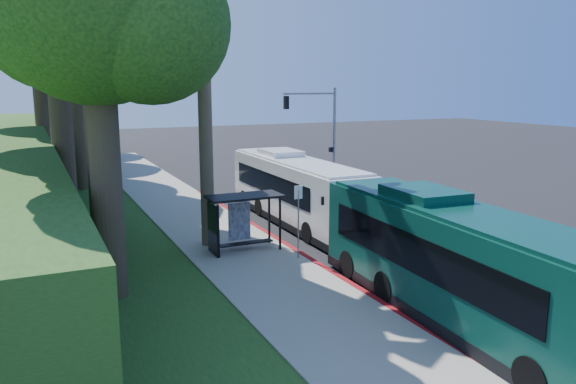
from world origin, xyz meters
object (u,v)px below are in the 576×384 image
bus_shelter (238,212)px  white_bus (295,189)px  teal_bus (461,263)px  pickup (314,185)px

bus_shelter → white_bus: white_bus is taller
bus_shelter → white_bus: (4.66, 3.98, -0.02)m
teal_bus → pickup: 19.63m
teal_bus → pickup: (4.93, 18.97, -1.05)m
white_bus → pickup: white_bus is taller
bus_shelter → pickup: bus_shelter is taller
white_bus → teal_bus: (-1.01, -13.71, 0.10)m
bus_shelter → pickup: size_ratio=0.53×
bus_shelter → white_bus: size_ratio=0.26×
bus_shelter → teal_bus: size_ratio=0.25×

